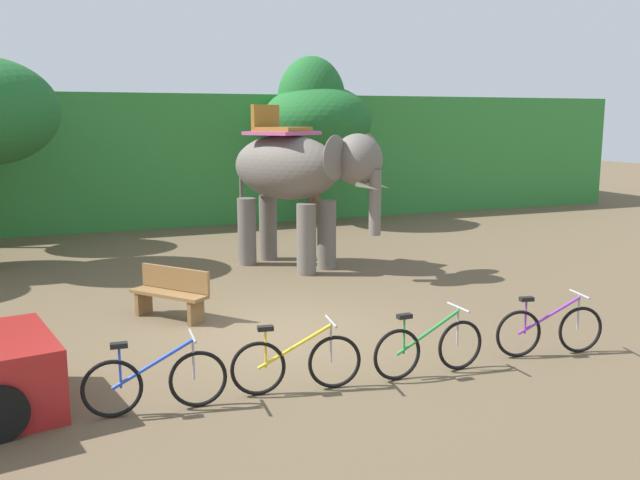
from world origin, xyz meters
name	(u,v)px	position (x,y,z in m)	size (l,w,h in m)	color
ground_plane	(278,332)	(0.00, 0.00, 0.00)	(80.00, 80.00, 0.00)	brown
foliage_hedge	(142,157)	(0.00, 14.62, 2.12)	(36.00, 6.00, 4.24)	#338438
tree_center_left	(311,102)	(4.92, 10.90, 4.00)	(2.22, 2.22, 5.44)	brown
tree_far_right	(317,121)	(5.05, 10.74, 3.38)	(3.57, 3.57, 4.54)	brown
elephant	(297,174)	(2.03, 4.50, 2.20)	(3.23, 4.05, 3.78)	#665E56
bike_blue	(155,381)	(-2.36, -2.42, 0.39)	(1.71, 0.52, 0.92)	black
bike_yellow	(297,363)	(-0.58, -2.46, 0.39)	(1.70, 0.52, 0.92)	black
bike_green	(429,348)	(1.30, -2.59, 0.39)	(1.71, 0.52, 0.92)	black
bike_purple	(550,330)	(3.37, -2.57, 0.39)	(1.69, 0.53, 0.92)	black
wooden_bench	(171,291)	(-1.45, 1.50, 0.48)	(1.24, 1.44, 0.89)	brown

